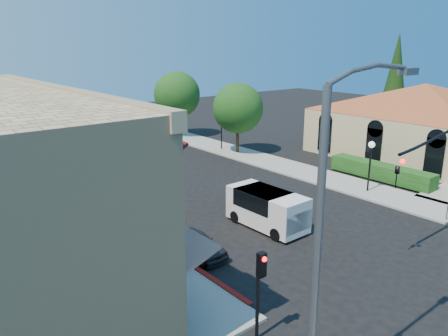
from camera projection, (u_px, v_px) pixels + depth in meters
ground at (416, 280)px, 18.82m from camera, size 120.00×120.00×0.00m
sidewalk_left at (23, 175)px, 33.66m from camera, size 3.50×50.00×0.12m
sidewalk_right at (205, 143)px, 44.26m from camera, size 3.50×50.00×0.12m
curb_red_strip at (179, 259)px, 20.61m from camera, size 0.25×10.00×0.06m
mission_building at (423, 113)px, 39.70m from camera, size 30.12×30.12×6.40m
hedge at (380, 180)px, 32.63m from camera, size 1.40×8.00×1.10m
conifer_far at (395, 77)px, 47.47m from camera, size 3.20×3.20×11.00m
street_tree_a at (238, 108)px, 39.42m from camera, size 4.56×4.56×6.48m
street_tree_b at (177, 95)px, 46.79m from camera, size 4.94×4.94×7.02m
secondary_signal at (260, 280)px, 14.38m from camera, size 0.28×0.42×3.32m
cobra_streetlight at (327, 243)px, 10.33m from camera, size 3.60×0.25×9.31m
lamppost_left_near at (147, 214)px, 18.89m from camera, size 0.44×0.44×3.57m
lamppost_left_far at (43, 153)px, 29.34m from camera, size 0.44×0.44×3.57m
lamppost_right_near at (371, 154)px, 29.19m from camera, size 0.44×0.44×3.57m
lamppost_right_far at (221, 122)px, 41.13m from camera, size 0.44×0.44×3.57m
white_van at (268, 207)px, 23.93m from camera, size 2.12×4.67×2.06m
parked_car_a at (195, 243)px, 20.88m from camera, size 1.68×3.69×1.23m
parked_car_b at (140, 212)px, 24.58m from camera, size 1.61×4.17×1.35m
parked_car_c at (71, 167)px, 33.88m from camera, size 1.74×4.23×1.22m
parked_car_d at (62, 164)px, 34.38m from camera, size 2.43×4.85×1.32m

